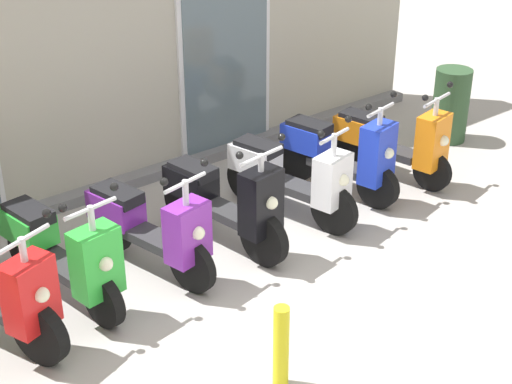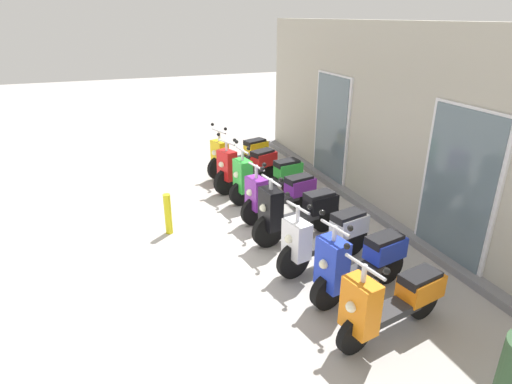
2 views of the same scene
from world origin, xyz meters
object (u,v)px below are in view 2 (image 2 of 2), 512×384
(scooter_red, at_px, (246,167))
(scooter_purple, at_px, (280,193))
(curb_bollard, at_px, (168,214))
(scooter_blue, at_px, (359,263))
(scooter_black, at_px, (296,212))
(scooter_white, at_px, (325,237))
(scooter_green, at_px, (266,177))
(scooter_yellow, at_px, (239,154))
(scooter_orange, at_px, (391,301))

(scooter_red, bearing_deg, scooter_purple, 3.14)
(scooter_purple, distance_m, curb_bollard, 1.97)
(scooter_purple, distance_m, scooter_blue, 2.46)
(scooter_black, xyz_separation_m, scooter_white, (0.87, 0.04, -0.01))
(curb_bollard, bearing_deg, scooter_red, 127.67)
(scooter_green, height_order, scooter_black, scooter_black)
(scooter_purple, xyz_separation_m, scooter_black, (0.81, -0.06, 0.02))
(scooter_purple, xyz_separation_m, scooter_blue, (2.46, 0.03, 0.01))
(scooter_red, xyz_separation_m, scooter_blue, (4.01, 0.12, 0.01))
(scooter_purple, height_order, scooter_blue, scooter_blue)
(scooter_white, relative_size, curb_bollard, 2.31)
(scooter_white, distance_m, curb_bollard, 2.63)
(scooter_yellow, bearing_deg, scooter_black, -1.71)
(scooter_red, height_order, scooter_green, scooter_green)
(scooter_white, bearing_deg, scooter_green, 177.75)
(scooter_blue, height_order, curb_bollard, scooter_blue)
(scooter_purple, bearing_deg, scooter_red, -176.86)
(scooter_blue, xyz_separation_m, curb_bollard, (-2.56, -1.99, -0.13))
(scooter_yellow, bearing_deg, scooter_green, 1.49)
(scooter_black, relative_size, scooter_white, 1.00)
(scooter_black, height_order, scooter_white, scooter_black)
(scooter_black, distance_m, scooter_blue, 1.65)
(scooter_green, xyz_separation_m, curb_bollard, (0.74, -2.03, -0.13))
(scooter_red, height_order, curb_bollard, scooter_red)
(scooter_orange, bearing_deg, scooter_red, -179.51)
(scooter_yellow, relative_size, scooter_white, 1.01)
(scooter_blue, distance_m, curb_bollard, 3.25)
(scooter_black, height_order, scooter_blue, same)
(scooter_yellow, height_order, scooter_blue, scooter_blue)
(scooter_white, relative_size, scooter_blue, 1.06)
(curb_bollard, bearing_deg, scooter_green, 109.87)
(scooter_purple, bearing_deg, scooter_yellow, 179.21)
(scooter_red, relative_size, scooter_green, 0.98)
(scooter_yellow, height_order, scooter_red, scooter_yellow)
(scooter_white, xyz_separation_m, scooter_orange, (1.54, -0.02, -0.01))
(scooter_purple, bearing_deg, scooter_black, -4.40)
(scooter_blue, bearing_deg, scooter_red, -178.35)
(scooter_green, relative_size, scooter_purple, 1.03)
(scooter_yellow, relative_size, scooter_green, 1.00)
(scooter_blue, relative_size, curb_bollard, 2.18)
(scooter_red, bearing_deg, scooter_yellow, 172.03)
(scooter_purple, bearing_deg, scooter_white, -0.87)
(scooter_yellow, xyz_separation_m, scooter_green, (1.56, 0.04, 0.00))
(scooter_yellow, distance_m, scooter_orange, 5.62)
(scooter_red, xyz_separation_m, curb_bollard, (1.45, -1.88, -0.13))
(scooter_purple, bearing_deg, scooter_orange, -0.79)
(scooter_yellow, distance_m, scooter_green, 1.56)
(scooter_green, distance_m, curb_bollard, 2.17)
(scooter_green, distance_m, scooter_purple, 0.84)
(scooter_red, height_order, scooter_blue, scooter_blue)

